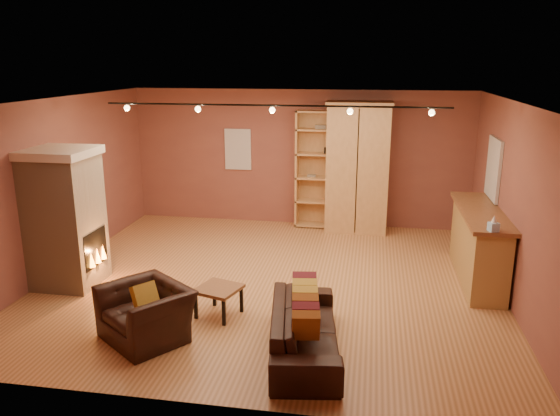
% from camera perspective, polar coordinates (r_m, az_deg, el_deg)
% --- Properties ---
extents(floor, '(7.00, 7.00, 0.00)m').
position_cam_1_polar(floor, '(8.68, -0.99, -7.63)').
color(floor, '#9C6437').
rests_on(floor, ground).
extents(ceiling, '(7.00, 7.00, 0.00)m').
position_cam_1_polar(ceiling, '(8.02, -1.09, 11.13)').
color(ceiling, brown).
rests_on(ceiling, back_wall).
extents(back_wall, '(7.00, 0.02, 2.80)m').
position_cam_1_polar(back_wall, '(11.38, 2.02, 5.24)').
color(back_wall, brown).
rests_on(back_wall, floor).
extents(left_wall, '(0.02, 6.50, 2.80)m').
position_cam_1_polar(left_wall, '(9.52, -22.23, 2.12)').
color(left_wall, brown).
rests_on(left_wall, floor).
extents(right_wall, '(0.02, 6.50, 2.80)m').
position_cam_1_polar(right_wall, '(8.35, 23.29, 0.29)').
color(right_wall, brown).
rests_on(right_wall, floor).
extents(fireplace, '(1.01, 0.98, 2.12)m').
position_cam_1_polar(fireplace, '(8.87, -21.49, -0.98)').
color(fireplace, tan).
rests_on(fireplace, floor).
extents(back_window, '(0.56, 0.04, 0.86)m').
position_cam_1_polar(back_window, '(11.58, -4.41, 6.13)').
color(back_window, beige).
rests_on(back_window, back_wall).
extents(bookcase, '(0.98, 0.38, 2.40)m').
position_cam_1_polar(bookcase, '(11.24, 4.22, 4.16)').
color(bookcase, tan).
rests_on(bookcase, floor).
extents(armoire, '(1.28, 0.72, 2.60)m').
position_cam_1_polar(armoire, '(10.98, 8.11, 4.22)').
color(armoire, tan).
rests_on(armoire, floor).
extents(bar_counter, '(0.63, 2.38, 1.14)m').
position_cam_1_polar(bar_counter, '(9.12, 20.02, -3.59)').
color(bar_counter, tan).
rests_on(bar_counter, floor).
extents(tissue_box, '(0.14, 0.14, 0.21)m').
position_cam_1_polar(tissue_box, '(7.88, 21.43, -1.65)').
color(tissue_box, '#94C5ED').
rests_on(tissue_box, bar_counter).
extents(right_window, '(0.05, 0.90, 1.00)m').
position_cam_1_polar(right_window, '(9.62, 21.42, 3.86)').
color(right_window, beige).
rests_on(right_window, right_wall).
extents(loveseat, '(0.85, 2.04, 0.80)m').
position_cam_1_polar(loveseat, '(6.57, 2.61, -11.65)').
color(loveseat, black).
rests_on(loveseat, floor).
extents(armchair, '(1.23, 1.16, 0.90)m').
position_cam_1_polar(armchair, '(7.03, -13.86, -9.77)').
color(armchair, black).
rests_on(armchair, floor).
extents(coffee_table, '(0.67, 0.67, 0.41)m').
position_cam_1_polar(coffee_table, '(7.50, -6.43, -8.65)').
color(coffee_table, brown).
rests_on(coffee_table, floor).
extents(track_rail, '(5.20, 0.09, 0.13)m').
position_cam_1_polar(track_rail, '(8.23, -0.82, 10.46)').
color(track_rail, black).
rests_on(track_rail, ceiling).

